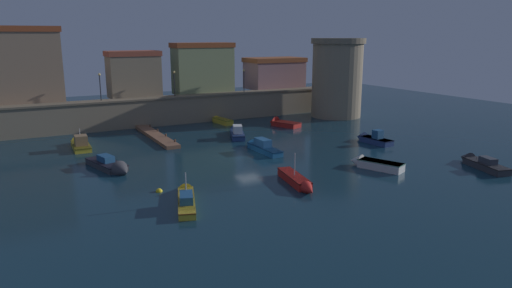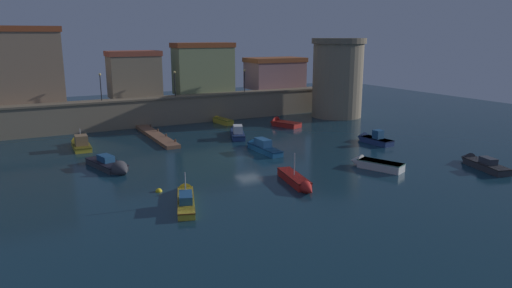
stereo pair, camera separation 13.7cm
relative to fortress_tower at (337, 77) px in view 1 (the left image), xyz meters
name	(u,v)px [view 1 (the left image)]	position (x,y,z in m)	size (l,w,h in m)	color
ground_plane	(249,155)	(-22.58, -14.85, -5.89)	(117.61, 117.61, 0.00)	#112D3D
quay_wall	(181,109)	(-22.58, 5.90, -3.95)	(47.68, 2.59, 3.84)	gray
old_town_backdrop	(137,69)	(-27.59, 9.49, 1.59)	(46.46, 5.81, 9.57)	#9F7E61
fortress_tower	(337,77)	(0.00, 0.00, 0.00)	(8.01, 8.01, 11.65)	gray
pier_dock	(156,136)	(-28.56, -2.00, -5.68)	(1.62, 13.51, 0.70)	brown
quay_lamp_0	(100,83)	(-33.27, 5.90, 0.28)	(0.32, 0.32, 3.51)	black
quay_lamp_1	(174,79)	(-23.39, 5.90, 0.24)	(0.32, 0.32, 3.45)	black
quay_lamp_2	(244,77)	(-12.66, 5.90, 0.17)	(0.32, 0.32, 3.32)	black
moored_boat_0	(479,163)	(-5.46, -28.93, -5.51)	(3.00, 6.26, 1.55)	#333338
moored_boat_1	(261,146)	(-20.56, -13.69, -5.43)	(1.40, 6.78, 1.69)	#195689
moored_boat_2	(373,164)	(-14.59, -24.57, -5.48)	(3.30, 5.33, 1.40)	silver
moored_boat_3	(112,166)	(-36.12, -13.83, -5.53)	(3.40, 6.77, 1.73)	#333338
moored_boat_4	(298,181)	(-23.60, -25.67, -5.53)	(2.32, 6.42, 2.78)	red
moored_boat_5	(372,139)	(-7.44, -16.38, -5.44)	(1.81, 5.14, 1.97)	navy
moored_boat_6	(80,143)	(-37.37, -2.91, -5.44)	(1.88, 6.13, 2.74)	gold
moored_boat_7	(186,197)	(-33.03, -25.01, -5.53)	(3.38, 7.12, 2.70)	gold
moored_boat_8	(237,132)	(-19.46, -5.60, -5.43)	(3.78, 6.58, 1.95)	navy
moored_boat_9	(281,123)	(-11.34, -2.67, -5.54)	(3.43, 5.06, 1.75)	red
moored_boat_10	(221,120)	(-17.82, 3.02, -5.50)	(1.73, 4.91, 1.11)	gold
mooring_buoy_0	(159,192)	(-34.12, -21.77, -5.89)	(0.53, 0.53, 0.53)	yellow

